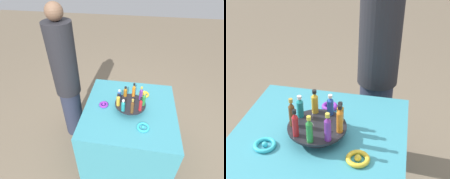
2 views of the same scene
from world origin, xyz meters
The scene contains 16 objects.
ground_plane centered at (0.00, 0.00, 0.00)m, with size 12.00×12.00×0.00m, color #756651.
party_table centered at (0.00, 0.00, 0.36)m, with size 0.88×0.88×0.71m.
display_stand centered at (0.00, 0.00, 0.76)m, with size 0.29×0.29×0.07m.
bottle_green centered at (0.12, 0.00, 0.84)m, with size 0.03×0.03×0.14m.
bottle_purple centered at (0.09, 0.08, 0.85)m, with size 0.03×0.03×0.15m.
bottle_orange centered at (0.02, 0.12, 0.85)m, with size 0.03×0.03×0.15m.
bottle_amber centered at (-0.06, 0.10, 0.83)m, with size 0.04×0.04×0.11m.
bottle_blue centered at (-0.11, 0.04, 0.83)m, with size 0.03×0.03×0.11m.
bottle_gold centered at (-0.11, -0.04, 0.84)m, with size 0.04×0.04×0.13m.
bottle_teal centered at (-0.06, -0.10, 0.83)m, with size 0.03×0.03×0.12m.
bottle_brown centered at (0.02, -0.12, 0.85)m, with size 0.03×0.03×0.15m.
bottle_red centered at (0.09, -0.08, 0.84)m, with size 0.03×0.03×0.14m.
ribbon_bow_gold centered at (0.13, 0.22, 0.72)m, with size 0.11×0.11×0.03m.
ribbon_bow_purple centered at (-0.26, 0.00, 0.72)m, with size 0.09×0.09×0.03m.
ribbon_bow_teal centered at (0.13, -0.23, 0.72)m, with size 0.11×0.11×0.03m.
person_figure centered at (-0.71, 0.23, 0.81)m, with size 0.27×0.27×1.60m.
Camera 1 is at (0.02, -1.24, 1.90)m, focal length 28.00 mm.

